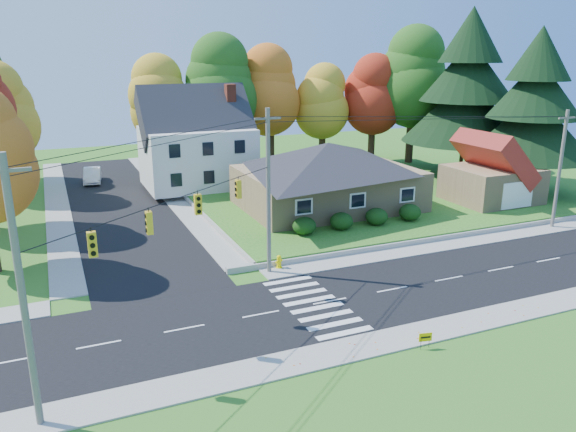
# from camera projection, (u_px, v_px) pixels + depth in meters

# --- Properties ---
(ground) EXTENTS (120.00, 120.00, 0.00)m
(ground) POSITION_uv_depth(u_px,v_px,m) (330.00, 301.00, 30.47)
(ground) COLOR #3D7923
(road_main) EXTENTS (90.00, 8.00, 0.02)m
(road_main) POSITION_uv_depth(u_px,v_px,m) (330.00, 301.00, 30.46)
(road_main) COLOR black
(road_main) RESTS_ON ground
(road_cross) EXTENTS (8.00, 44.00, 0.02)m
(road_cross) POSITION_uv_depth(u_px,v_px,m) (117.00, 203.00, 50.37)
(road_cross) COLOR black
(road_cross) RESTS_ON ground
(sidewalk_north) EXTENTS (90.00, 2.00, 0.08)m
(sidewalk_north) POSITION_uv_depth(u_px,v_px,m) (293.00, 269.00, 34.87)
(sidewalk_north) COLOR #9C9A90
(sidewalk_north) RESTS_ON ground
(sidewalk_south) EXTENTS (90.00, 2.00, 0.08)m
(sidewalk_south) POSITION_uv_depth(u_px,v_px,m) (379.00, 343.00, 26.05)
(sidewalk_south) COLOR #9C9A90
(sidewalk_south) RESTS_ON ground
(lawn) EXTENTS (30.00, 30.00, 0.50)m
(lawn) POSITION_uv_depth(u_px,v_px,m) (350.00, 191.00, 53.84)
(lawn) COLOR #3D7923
(lawn) RESTS_ON ground
(ranch_house) EXTENTS (14.60, 10.60, 5.40)m
(ranch_house) POSITION_uv_depth(u_px,v_px,m) (328.00, 174.00, 46.70)
(ranch_house) COLOR tan
(ranch_house) RESTS_ON lawn
(colonial_house) EXTENTS (10.40, 8.40, 9.60)m
(colonial_house) POSITION_uv_depth(u_px,v_px,m) (197.00, 144.00, 53.90)
(colonial_house) COLOR silver
(colonial_house) RESTS_ON lawn
(garage) EXTENTS (7.30, 6.30, 4.60)m
(garage) POSITION_uv_depth(u_px,v_px,m) (493.00, 174.00, 48.58)
(garage) COLOR tan
(garage) RESTS_ON lawn
(hedge_row) EXTENTS (10.70, 1.70, 1.27)m
(hedge_row) POSITION_uv_depth(u_px,v_px,m) (359.00, 219.00, 41.63)
(hedge_row) COLOR #163A10
(hedge_row) RESTS_ON lawn
(traffic_infrastructure) EXTENTS (38.10, 10.66, 10.00)m
(traffic_infrastructure) POSITION_uv_depth(u_px,v_px,m) (318.00, 204.00, 30.16)
(traffic_infrastructure) COLOR #666059
(traffic_infrastructure) RESTS_ON ground
(tree_lot_0) EXTENTS (6.72, 6.72, 12.51)m
(tree_lot_0) POSITION_uv_depth(u_px,v_px,m) (161.00, 100.00, 57.37)
(tree_lot_0) COLOR #3F2A19
(tree_lot_0) RESTS_ON lawn
(tree_lot_1) EXTENTS (7.84, 7.84, 14.60)m
(tree_lot_1) POSITION_uv_depth(u_px,v_px,m) (220.00, 86.00, 58.40)
(tree_lot_1) COLOR #3F2A19
(tree_lot_1) RESTS_ON lawn
(tree_lot_2) EXTENTS (7.28, 7.28, 13.56)m
(tree_lot_2) POSITION_uv_depth(u_px,v_px,m) (270.00, 91.00, 61.73)
(tree_lot_2) COLOR #3F2A19
(tree_lot_2) RESTS_ON lawn
(tree_lot_3) EXTENTS (6.16, 6.16, 11.47)m
(tree_lot_3) POSITION_uv_depth(u_px,v_px,m) (323.00, 102.00, 63.49)
(tree_lot_3) COLOR #3F2A19
(tree_lot_3) RESTS_ON lawn
(tree_lot_4) EXTENTS (6.72, 6.72, 12.51)m
(tree_lot_4) POSITION_uv_depth(u_px,v_px,m) (373.00, 95.00, 64.70)
(tree_lot_4) COLOR #3F2A19
(tree_lot_4) RESTS_ON lawn
(tree_lot_5) EXTENTS (8.40, 8.40, 15.64)m
(tree_lot_5) POSITION_uv_depth(u_px,v_px,m) (414.00, 77.00, 63.90)
(tree_lot_5) COLOR #3F2A19
(tree_lot_5) RESTS_ON lawn
(conifer_east_a) EXTENTS (12.80, 12.80, 16.96)m
(conifer_east_a) POSITION_uv_depth(u_px,v_px,m) (467.00, 89.00, 57.47)
(conifer_east_a) COLOR #3F2A19
(conifer_east_a) RESTS_ON lawn
(conifer_east_b) EXTENTS (11.20, 11.20, 14.84)m
(conifer_east_b) POSITION_uv_depth(u_px,v_px,m) (534.00, 106.00, 51.10)
(conifer_east_b) COLOR #3F2A19
(conifer_east_b) RESTS_ON lawn
(white_car) EXTENTS (2.16, 4.81, 1.53)m
(white_car) POSITION_uv_depth(u_px,v_px,m) (92.00, 175.00, 58.05)
(white_car) COLOR silver
(white_car) RESTS_ON road_cross
(fire_hydrant) EXTENTS (0.52, 0.40, 0.90)m
(fire_hydrant) POSITION_uv_depth(u_px,v_px,m) (279.00, 262.00, 34.95)
(fire_hydrant) COLOR #F8E000
(fire_hydrant) RESTS_ON ground
(yard_sign) EXTENTS (0.62, 0.16, 0.78)m
(yard_sign) POSITION_uv_depth(u_px,v_px,m) (425.00, 337.00, 25.47)
(yard_sign) COLOR black
(yard_sign) RESTS_ON ground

